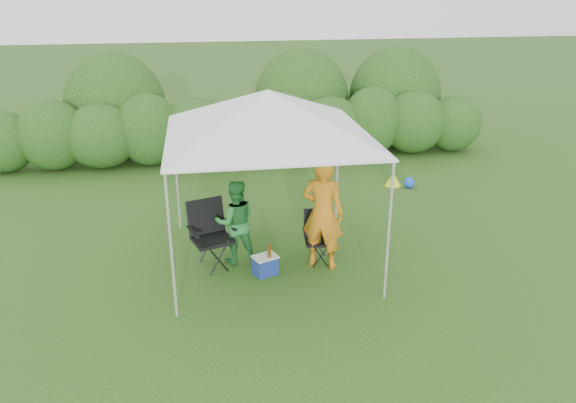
{
  "coord_description": "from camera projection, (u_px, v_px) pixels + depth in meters",
  "views": [
    {
      "loc": [
        -1.03,
        -7.82,
        4.38
      ],
      "look_at": [
        0.29,
        0.4,
        1.05
      ],
      "focal_mm": 35.0,
      "sensor_mm": 36.0,
      "label": 1
    }
  ],
  "objects": [
    {
      "name": "ground",
      "position": [
        274.0,
        273.0,
        8.95
      ],
      "size": [
        70.0,
        70.0,
        0.0
      ],
      "primitive_type": "plane",
      "color": "#325B1C"
    },
    {
      "name": "chair_right",
      "position": [
        319.0,
        233.0,
        9.21
      ],
      "size": [
        0.56,
        0.52,
        0.85
      ],
      "rotation": [
        0.0,
        0.0,
        -0.09
      ],
      "color": "black",
      "rests_on": "ground"
    },
    {
      "name": "hedge",
      "position": [
        241.0,
        129.0,
        14.14
      ],
      "size": [
        12.88,
        1.53,
        1.8
      ],
      "color": "#29541A",
      "rests_on": "ground"
    },
    {
      "name": "cooler",
      "position": [
        265.0,
        265.0,
        8.86
      ],
      "size": [
        0.45,
        0.4,
        0.32
      ],
      "rotation": [
        0.0,
        0.0,
        0.4
      ],
      "color": "navy",
      "rests_on": "ground"
    },
    {
      "name": "lawn_toy",
      "position": [
        397.0,
        180.0,
        12.62
      ],
      "size": [
        0.61,
        0.51,
        0.3
      ],
      "color": "yellow",
      "rests_on": "ground"
    },
    {
      "name": "man",
      "position": [
        323.0,
        213.0,
        8.84
      ],
      "size": [
        0.8,
        0.71,
        1.85
      ],
      "primitive_type": "imported",
      "rotation": [
        0.0,
        0.0,
        2.66
      ],
      "color": "orange",
      "rests_on": "ground"
    },
    {
      "name": "chair_left",
      "position": [
        210.0,
        230.0,
        9.0
      ],
      "size": [
        0.8,
        0.76,
        1.08
      ],
      "rotation": [
        0.0,
        0.0,
        0.31
      ],
      "color": "black",
      "rests_on": "ground"
    },
    {
      "name": "woman",
      "position": [
        236.0,
        222.0,
        9.06
      ],
      "size": [
        0.71,
        0.57,
        1.41
      ],
      "primitive_type": "imported",
      "rotation": [
        0.0,
        0.0,
        3.19
      ],
      "color": "#277734",
      "rests_on": "ground"
    },
    {
      "name": "bottle",
      "position": [
        269.0,
        250.0,
        8.73
      ],
      "size": [
        0.06,
        0.06,
        0.23
      ],
      "primitive_type": "cylinder",
      "color": "#592D0C",
      "rests_on": "cooler"
    },
    {
      "name": "canopy",
      "position": [
        268.0,
        114.0,
        8.49
      ],
      "size": [
        3.1,
        3.1,
        2.83
      ],
      "color": "silver",
      "rests_on": "ground"
    }
  ]
}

